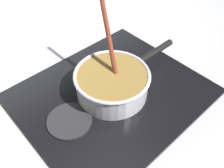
# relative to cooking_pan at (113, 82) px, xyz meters

# --- Properties ---
(ground) EXTENTS (2.40, 1.60, 0.04)m
(ground) POSITION_rel_cooking_pan_xyz_m (-0.13, -0.15, -0.08)
(ground) COLOR #B7B7BC
(hob_plate) EXTENTS (0.56, 0.48, 0.01)m
(hob_plate) POSITION_rel_cooking_pan_xyz_m (-0.00, -0.00, -0.05)
(hob_plate) COLOR black
(hob_plate) RESTS_ON ground
(burner_ring) EXTENTS (0.16, 0.16, 0.01)m
(burner_ring) POSITION_rel_cooking_pan_xyz_m (-0.00, -0.00, -0.04)
(burner_ring) COLOR #592D0C
(burner_ring) RESTS_ON hob_plate
(spare_burner) EXTENTS (0.13, 0.13, 0.01)m
(spare_burner) POSITION_rel_cooking_pan_xyz_m (-0.17, -0.00, -0.04)
(spare_burner) COLOR #262628
(spare_burner) RESTS_ON hob_plate
(cooking_pan) EXTENTS (0.39, 0.25, 0.29)m
(cooking_pan) POSITION_rel_cooking_pan_xyz_m (0.00, 0.00, 0.00)
(cooking_pan) COLOR silver
(cooking_pan) RESTS_ON hob_plate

